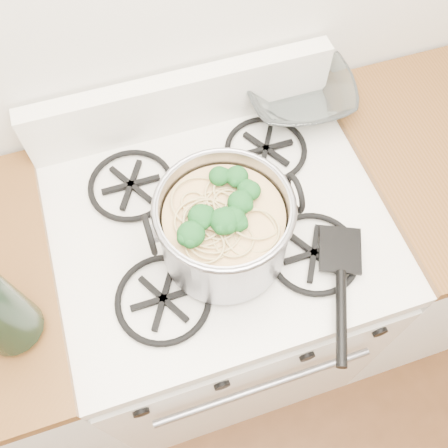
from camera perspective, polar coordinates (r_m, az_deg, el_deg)
gas_range at (r=1.56m, az=-0.39°, el=-8.08°), size 0.76×0.66×0.92m
counter_left at (r=1.57m, az=-18.70°, el=-12.57°), size 0.25×0.65×0.92m
stock_pot at (r=1.01m, az=0.00°, el=-0.48°), size 0.31×0.28×0.19m
spatula at (r=1.10m, az=13.21°, el=-2.70°), size 0.39×0.40×0.02m
glass_bowl at (r=1.33m, az=8.40°, el=14.20°), size 0.12×0.12×0.03m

